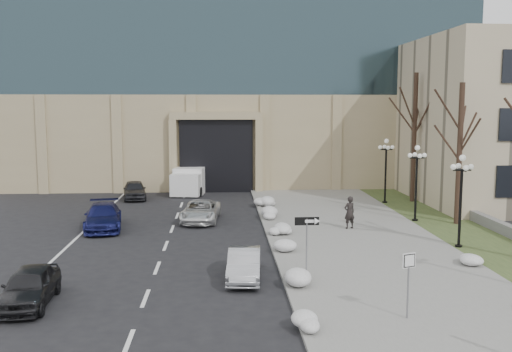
# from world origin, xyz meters

# --- Properties ---
(sidewalk) EXTENTS (9.00, 40.00, 0.12)m
(sidewalk) POSITION_xyz_m (3.50, 14.00, 0.06)
(sidewalk) COLOR gray
(sidewalk) RESTS_ON ground
(curb) EXTENTS (0.30, 40.00, 0.14)m
(curb) POSITION_xyz_m (-1.00, 14.00, 0.07)
(curb) COLOR gray
(curb) RESTS_ON ground
(grass_strip) EXTENTS (4.00, 40.00, 0.10)m
(grass_strip) POSITION_xyz_m (10.00, 14.00, 0.05)
(grass_strip) COLOR #384924
(grass_strip) RESTS_ON ground
(stone_wall) EXTENTS (0.50, 30.00, 0.70)m
(stone_wall) POSITION_xyz_m (12.00, 16.00, 0.35)
(stone_wall) COLOR slate
(stone_wall) RESTS_ON ground
(car_a) EXTENTS (1.83, 4.13, 1.38)m
(car_a) POSITION_xyz_m (-10.59, 5.57, 0.69)
(car_a) COLOR black
(car_a) RESTS_ON ground
(car_b) EXTENTS (1.60, 3.90, 1.26)m
(car_b) POSITION_xyz_m (-2.70, 8.16, 0.63)
(car_b) COLOR #ACAEB4
(car_b) RESTS_ON ground
(car_c) EXTENTS (2.80, 5.27, 1.46)m
(car_c) POSITION_xyz_m (-10.51, 18.28, 0.73)
(car_c) COLOR navy
(car_c) RESTS_ON ground
(car_d) EXTENTS (2.61, 4.87, 1.30)m
(car_d) POSITION_xyz_m (-4.91, 20.10, 0.65)
(car_d) COLOR silver
(car_d) RESTS_ON ground
(car_e) EXTENTS (2.33, 4.35, 1.41)m
(car_e) POSITION_xyz_m (-10.26, 28.88, 0.70)
(car_e) COLOR #2C2D31
(car_e) RESTS_ON ground
(pedestrian) EXTENTS (0.80, 0.66, 1.87)m
(pedestrian) POSITION_xyz_m (3.73, 16.98, 1.06)
(pedestrian) COLOR black
(pedestrian) RESTS_ON sidewalk
(box_truck) EXTENTS (3.12, 6.95, 2.13)m
(box_truck) POSITION_xyz_m (-6.06, 32.21, 1.03)
(box_truck) COLOR silver
(box_truck) RESTS_ON ground
(one_way_sign) EXTENTS (1.02, 0.27, 2.75)m
(one_way_sign) POSITION_xyz_m (-0.04, 7.36, 2.27)
(one_way_sign) COLOR slate
(one_way_sign) RESTS_ON ground
(keep_sign) EXTENTS (0.49, 0.20, 2.36)m
(keep_sign) POSITION_xyz_m (2.55, 3.15, 1.73)
(keep_sign) COLOR slate
(keep_sign) RESTS_ON ground
(snow_clump_b) EXTENTS (1.10, 1.60, 0.36)m
(snow_clump_b) POSITION_xyz_m (-0.62, 2.65, 0.30)
(snow_clump_b) COLOR silver
(snow_clump_b) RESTS_ON sidewalk
(snow_clump_c) EXTENTS (1.10, 1.60, 0.36)m
(snow_clump_c) POSITION_xyz_m (-0.82, 7.22, 0.30)
(snow_clump_c) COLOR silver
(snow_clump_c) RESTS_ON sidewalk
(snow_clump_d) EXTENTS (1.10, 1.60, 0.36)m
(snow_clump_d) POSITION_xyz_m (-0.58, 11.82, 0.30)
(snow_clump_d) COLOR silver
(snow_clump_d) RESTS_ON sidewalk
(snow_clump_e) EXTENTS (1.10, 1.60, 0.36)m
(snow_clump_e) POSITION_xyz_m (-0.35, 15.64, 0.30)
(snow_clump_e) COLOR silver
(snow_clump_e) RESTS_ON sidewalk
(snow_clump_f) EXTENTS (1.10, 1.60, 0.36)m
(snow_clump_f) POSITION_xyz_m (-0.45, 20.25, 0.30)
(snow_clump_f) COLOR silver
(snow_clump_f) RESTS_ON sidewalk
(snow_clump_g) EXTENTS (1.10, 1.60, 0.36)m
(snow_clump_g) POSITION_xyz_m (-0.57, 24.61, 0.30)
(snow_clump_g) COLOR silver
(snow_clump_g) RESTS_ON sidewalk
(snow_clump_i) EXTENTS (1.10, 1.60, 0.36)m
(snow_clump_i) POSITION_xyz_m (7.64, 9.04, 0.30)
(snow_clump_i) COLOR silver
(snow_clump_i) RESTS_ON sidewalk
(lamppost_b) EXTENTS (1.18, 1.18, 4.76)m
(lamppost_b) POSITION_xyz_m (8.30, 12.50, 3.07)
(lamppost_b) COLOR black
(lamppost_b) RESTS_ON ground
(lamppost_c) EXTENTS (1.18, 1.18, 4.76)m
(lamppost_c) POSITION_xyz_m (8.30, 19.00, 3.07)
(lamppost_c) COLOR black
(lamppost_c) RESTS_ON ground
(lamppost_d) EXTENTS (1.18, 1.18, 4.76)m
(lamppost_d) POSITION_xyz_m (8.30, 25.50, 3.07)
(lamppost_d) COLOR black
(lamppost_d) RESTS_ON ground
(tree_mid) EXTENTS (3.20, 3.20, 8.50)m
(tree_mid) POSITION_xyz_m (10.50, 18.00, 5.50)
(tree_mid) COLOR black
(tree_mid) RESTS_ON ground
(tree_far) EXTENTS (3.20, 3.20, 9.50)m
(tree_far) POSITION_xyz_m (10.50, 26.00, 6.15)
(tree_far) COLOR black
(tree_far) RESTS_ON ground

